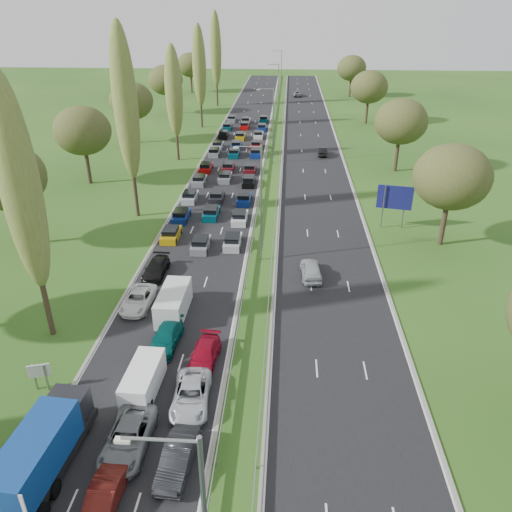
# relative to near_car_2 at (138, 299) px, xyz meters

# --- Properties ---
(ground) EXTENTS (260.00, 260.00, 0.00)m
(ground) POSITION_rel_near_car_2_xyz_m (10.17, 46.61, -0.71)
(ground) COLOR #244B17
(ground) RESTS_ON ground
(near_carriageway) EXTENTS (10.50, 215.00, 0.04)m
(near_carriageway) POSITION_rel_near_car_2_xyz_m (3.42, 49.11, -0.71)
(near_carriageway) COLOR black
(near_carriageway) RESTS_ON ground
(far_carriageway) EXTENTS (10.50, 215.00, 0.04)m
(far_carriageway) POSITION_rel_near_car_2_xyz_m (16.92, 49.11, -0.71)
(far_carriageway) COLOR black
(far_carriageway) RESTS_ON ground
(central_reservation) EXTENTS (2.36, 215.00, 0.32)m
(central_reservation) POSITION_rel_near_car_2_xyz_m (10.17, 49.11, -0.16)
(central_reservation) COLOR gray
(central_reservation) RESTS_ON ground
(lamp_columns) EXTENTS (0.18, 140.18, 12.00)m
(lamp_columns) POSITION_rel_near_car_2_xyz_m (10.17, 44.61, 5.29)
(lamp_columns) COLOR gray
(lamp_columns) RESTS_ON ground
(poplar_row) EXTENTS (2.80, 127.80, 22.44)m
(poplar_row) POSITION_rel_near_car_2_xyz_m (-5.83, 34.78, 11.68)
(poplar_row) COLOR #2D2116
(poplar_row) RESTS_ON ground
(woodland_left) EXTENTS (8.00, 166.00, 11.10)m
(woodland_left) POSITION_rel_near_car_2_xyz_m (-16.33, 29.24, 6.97)
(woodland_left) COLOR #2D2116
(woodland_left) RESTS_ON ground
(woodland_right) EXTENTS (8.00, 153.00, 11.10)m
(woodland_right) POSITION_rel_near_car_2_xyz_m (29.67, 33.28, 6.97)
(woodland_right) COLOR #2D2116
(woodland_right) RESTS_ON ground
(traffic_queue_fill) EXTENTS (9.14, 68.92, 0.80)m
(traffic_queue_fill) POSITION_rel_near_car_2_xyz_m (3.40, 44.10, -0.27)
(traffic_queue_fill) COLOR #BF990C
(traffic_queue_fill) RESTS_ON ground
(near_car_2) EXTENTS (2.53, 5.06, 1.37)m
(near_car_2) POSITION_rel_near_car_2_xyz_m (0.00, 0.00, 0.00)
(near_car_2) COLOR silver
(near_car_2) RESTS_ON near_carriageway
(near_car_3) EXTENTS (2.10, 4.85, 1.39)m
(near_car_3) POSITION_rel_near_car_2_xyz_m (0.15, 5.70, 0.01)
(near_car_3) COLOR black
(near_car_3) RESTS_ON near_carriageway
(near_car_5) EXTENTS (1.54, 4.29, 1.41)m
(near_car_5) POSITION_rel_near_car_2_xyz_m (3.54, -19.52, 0.02)
(near_car_5) COLOR #53120E
(near_car_5) RESTS_ON near_carriageway
(near_car_6) EXTENTS (2.64, 5.49, 1.51)m
(near_car_6) POSITION_rel_near_car_2_xyz_m (3.66, -15.36, 0.07)
(near_car_6) COLOR slate
(near_car_6) RESTS_ON near_carriageway
(near_car_7) EXTENTS (2.27, 4.94, 1.40)m
(near_car_7) POSITION_rel_near_car_2_xyz_m (3.65, -5.37, 0.01)
(near_car_7) COLOR #054D4A
(near_car_7) RESTS_ON near_carriageway
(near_car_9) EXTENTS (1.96, 4.70, 1.51)m
(near_car_9) POSITION_rel_near_car_2_xyz_m (6.89, -16.62, 0.07)
(near_car_9) COLOR black
(near_car_9) RESTS_ON near_carriageway
(near_car_10) EXTENTS (2.70, 5.30, 1.43)m
(near_car_10) POSITION_rel_near_car_2_xyz_m (6.72, -11.50, 0.03)
(near_car_10) COLOR silver
(near_car_10) RESTS_ON near_carriageway
(near_car_11) EXTENTS (2.25, 4.77, 1.35)m
(near_car_11) POSITION_rel_near_car_2_xyz_m (6.92, -7.22, -0.01)
(near_car_11) COLOR maroon
(near_car_11) RESTS_ON near_carriageway
(far_car_0) EXTENTS (2.17, 4.79, 1.60)m
(far_car_0) POSITION_rel_near_car_2_xyz_m (15.19, 6.26, 0.11)
(far_car_0) COLOR #A2A7AB
(far_car_0) RESTS_ON far_carriageway
(far_car_1) EXTENTS (1.61, 4.28, 1.40)m
(far_car_1) POSITION_rel_near_car_2_xyz_m (18.66, 49.85, 0.01)
(far_car_1) COLOR black
(far_car_1) RESTS_ON far_carriageway
(far_car_2) EXTENTS (2.54, 5.35, 1.47)m
(far_car_2) POSITION_rel_near_car_2_xyz_m (15.00, 111.69, 0.05)
(far_car_2) COLOR slate
(far_car_2) RESTS_ON far_carriageway
(blue_lorry) EXTENTS (2.30, 8.27, 3.49)m
(blue_lorry) POSITION_rel_near_car_2_xyz_m (-0.33, -17.33, 1.12)
(blue_lorry) COLOR black
(blue_lorry) RESTS_ON near_carriageway
(white_van_front) EXTENTS (1.91, 4.87, 1.96)m
(white_van_front) POSITION_rel_near_car_2_xyz_m (3.29, -10.32, 0.30)
(white_van_front) COLOR white
(white_van_front) RESTS_ON near_carriageway
(white_van_rear) EXTENTS (2.16, 5.50, 2.21)m
(white_van_rear) POSITION_rel_near_car_2_xyz_m (3.33, -0.72, 0.42)
(white_van_rear) COLOR silver
(white_van_rear) RESTS_ON near_carriageway
(info_sign) EXTENTS (1.46, 0.54, 2.10)m
(info_sign) POSITION_rel_near_car_2_xyz_m (-3.73, -10.77, 0.66)
(info_sign) COLOR gray
(info_sign) RESTS_ON ground
(direction_sign) EXTENTS (3.94, 0.89, 5.20)m
(direction_sign) POSITION_rel_near_car_2_xyz_m (25.07, 18.77, 2.86)
(direction_sign) COLOR gray
(direction_sign) RESTS_ON ground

